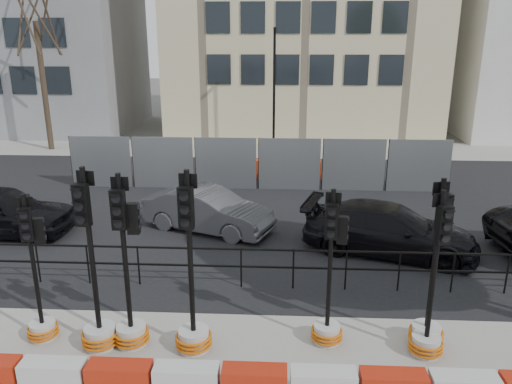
{
  "coord_description": "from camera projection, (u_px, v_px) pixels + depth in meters",
  "views": [
    {
      "loc": [
        0.88,
        -9.21,
        5.64
      ],
      "look_at": [
        0.25,
        3.0,
        1.79
      ],
      "focal_mm": 35.0,
      "sensor_mm": 36.0,
      "label": 1
    }
  ],
  "objects": [
    {
      "name": "ground",
      "position": [
        237.0,
        315.0,
        10.51
      ],
      "size": [
        120.0,
        120.0,
        0.0
      ],
      "primitive_type": "plane",
      "color": "#51514C",
      "rests_on": "ground"
    },
    {
      "name": "road",
      "position": [
        255.0,
        206.0,
        17.17
      ],
      "size": [
        40.0,
        14.0,
        0.03
      ],
      "primitive_type": "cube",
      "color": "black",
      "rests_on": "ground"
    },
    {
      "name": "sidewalk_far",
      "position": [
        264.0,
        149.0,
        25.74
      ],
      "size": [
        40.0,
        4.0,
        0.02
      ],
      "primitive_type": "cube",
      "color": "gray",
      "rests_on": "ground"
    },
    {
      "name": "building_grey",
      "position": [
        36.0,
        12.0,
        30.03
      ],
      "size": [
        11.0,
        9.06,
        14.0
      ],
      "color": "gray",
      "rests_on": "ground"
    },
    {
      "name": "kerb_railing",
      "position": [
        241.0,
        261.0,
        11.44
      ],
      "size": [
        18.0,
        0.04,
        1.0
      ],
      "color": "black",
      "rests_on": "ground"
    },
    {
      "name": "heras_fencing",
      "position": [
        246.0,
        167.0,
        19.57
      ],
      "size": [
        14.33,
        1.72,
        2.0
      ],
      "color": "gray",
      "rests_on": "ground"
    },
    {
      "name": "lamp_post_far",
      "position": [
        274.0,
        88.0,
        23.78
      ],
      "size": [
        0.12,
        0.56,
        6.0
      ],
      "color": "black",
      "rests_on": "ground"
    },
    {
      "name": "tree_bare_far",
      "position": [
        35.0,
        13.0,
        23.81
      ],
      "size": [
        2.0,
        2.0,
        9.0
      ],
      "color": "#473828",
      "rests_on": "ground"
    },
    {
      "name": "traffic_signal_b",
      "position": [
        40.0,
        307.0,
        9.48
      ],
      "size": [
        0.58,
        0.58,
        2.95
      ],
      "rotation": [
        0.0,
        0.0,
        0.28
      ],
      "color": "#B9BAB5",
      "rests_on": "ground"
    },
    {
      "name": "traffic_signal_c",
      "position": [
        97.0,
        313.0,
        9.22
      ],
      "size": [
        0.69,
        0.69,
        3.52
      ],
      "rotation": [
        0.0,
        0.0,
        -0.16
      ],
      "color": "#B9BAB5",
      "rests_on": "ground"
    },
    {
      "name": "traffic_signal_d",
      "position": [
        130.0,
        307.0,
        9.26
      ],
      "size": [
        0.67,
        0.67,
        3.39
      ],
      "rotation": [
        0.0,
        0.0,
        0.02
      ],
      "color": "#B9BAB5",
      "rests_on": "ground"
    },
    {
      "name": "traffic_signal_e",
      "position": [
        193.0,
        316.0,
        9.14
      ],
      "size": [
        0.69,
        0.69,
        3.49
      ],
      "rotation": [
        0.0,
        0.0,
        -0.08
      ],
      "color": "#B9BAB5",
      "rests_on": "ground"
    },
    {
      "name": "traffic_signal_f",
      "position": [
        328.0,
        309.0,
        9.36
      ],
      "size": [
        0.61,
        0.61,
        3.08
      ],
      "rotation": [
        0.0,
        0.0,
        -0.18
      ],
      "color": "#B9BAB5",
      "rests_on": "ground"
    },
    {
      "name": "traffic_signal_g",
      "position": [
        429.0,
        313.0,
        9.32
      ],
      "size": [
        0.65,
        0.65,
        3.29
      ],
      "rotation": [
        0.0,
        0.0,
        0.19
      ],
      "color": "#B9BAB5",
      "rests_on": "ground"
    },
    {
      "name": "traffic_signal_h",
      "position": [
        429.0,
        323.0,
        9.02
      ],
      "size": [
        0.63,
        0.63,
        3.18
      ],
      "rotation": [
        0.0,
        0.0,
        0.28
      ],
      "color": "#B9BAB5",
      "rests_on": "ground"
    },
    {
      "name": "car_b",
      "position": [
        208.0,
        210.0,
        14.88
      ],
      "size": [
        4.08,
        4.87,
        1.29
      ],
      "primitive_type": "imported",
      "rotation": [
        0.0,
        0.0,
        1.19
      ],
      "color": "#46464B",
      "rests_on": "ground"
    },
    {
      "name": "car_c",
      "position": [
        389.0,
        230.0,
        13.35
      ],
      "size": [
        4.44,
        5.64,
        1.33
      ],
      "primitive_type": "imported",
      "rotation": [
        0.0,
        0.0,
        1.27
      ],
      "color": "black",
      "rests_on": "ground"
    }
  ]
}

